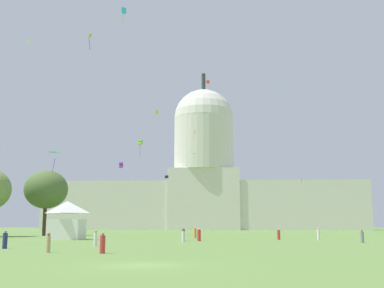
% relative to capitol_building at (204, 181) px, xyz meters
% --- Properties ---
extents(ground_plane, '(800.00, 800.00, 0.00)m').
position_rel_capitol_building_xyz_m(ground_plane, '(1.10, -188.46, -21.64)').
color(ground_plane, olive).
extents(capitol_building, '(140.88, 27.05, 71.73)m').
position_rel_capitol_building_xyz_m(capitol_building, '(0.00, 0.00, 0.00)').
color(capitol_building, beige).
rests_on(capitol_building, ground_plane).
extents(event_tent, '(4.97, 4.50, 5.54)m').
position_rel_capitol_building_xyz_m(event_tent, '(-16.74, -144.27, -18.91)').
color(event_tent, white).
rests_on(event_tent, ground_plane).
extents(tree_west_far, '(8.63, 8.08, 12.93)m').
position_rel_capitol_building_xyz_m(tree_west_far, '(-28.83, -119.93, -12.57)').
color(tree_west_far, '#42301E').
rests_on(tree_west_far, ground_plane).
extents(person_denim_back_center, '(0.57, 0.57, 1.77)m').
position_rel_capitol_building_xyz_m(person_denim_back_center, '(0.52, -147.66, -20.84)').
color(person_denim_back_center, '#3D5684').
rests_on(person_denim_back_center, ground_plane).
extents(person_grey_edge_east, '(0.55, 0.55, 1.52)m').
position_rel_capitol_building_xyz_m(person_grey_edge_east, '(22.24, -155.53, -20.95)').
color(person_grey_edge_east, gray).
rests_on(person_grey_edge_east, ground_plane).
extents(person_red_lawn_far_right, '(0.45, 0.45, 1.54)m').
position_rel_capitol_building_xyz_m(person_red_lawn_far_right, '(-3.46, -178.17, -20.95)').
color(person_red_lawn_far_right, red).
rests_on(person_red_lawn_far_right, ground_plane).
extents(person_tan_front_right, '(0.45, 0.45, 1.50)m').
position_rel_capitol_building_xyz_m(person_tan_front_right, '(-7.88, -177.19, -20.94)').
color(person_tan_front_right, tan).
rests_on(person_tan_front_right, ground_plane).
extents(person_red_near_tree_east, '(0.51, 0.51, 1.66)m').
position_rel_capitol_building_xyz_m(person_red_near_tree_east, '(2.77, -150.13, -20.89)').
color(person_red_near_tree_east, red).
rests_on(person_red_near_tree_east, ground_plane).
extents(person_white_front_center, '(0.47, 0.47, 1.53)m').
position_rel_capitol_building_xyz_m(person_white_front_center, '(0.95, -154.31, -20.95)').
color(person_white_front_center, silver).
rests_on(person_white_front_center, ground_plane).
extents(person_white_back_right, '(0.51, 0.51, 1.72)m').
position_rel_capitol_building_xyz_m(person_white_back_right, '(19.06, -146.43, -20.85)').
color(person_white_back_right, silver).
rests_on(person_white_back_right, ground_plane).
extents(person_red_mid_left, '(0.60, 0.60, 1.58)m').
position_rel_capitol_building_xyz_m(person_red_mid_left, '(13.98, -143.71, -20.93)').
color(person_red_mid_left, red).
rests_on(person_red_mid_left, ground_plane).
extents(person_navy_lawn_far_left, '(0.58, 0.58, 1.60)m').
position_rel_capitol_building_xyz_m(person_navy_lawn_far_left, '(-13.79, -171.49, -20.92)').
color(person_navy_lawn_far_left, navy).
rests_on(person_navy_lawn_far_left, ground_plane).
extents(person_black_mid_right, '(0.59, 0.59, 1.67)m').
position_rel_capitol_building_xyz_m(person_black_mid_right, '(2.58, -145.28, -20.89)').
color(person_black_mid_right, black).
rests_on(person_black_mid_right, ground_plane).
extents(person_orange_aisle_center, '(0.48, 0.48, 1.78)m').
position_rel_capitol_building_xyz_m(person_orange_aisle_center, '(1.62, -134.91, -20.83)').
color(person_orange_aisle_center, orange).
rests_on(person_orange_aisle_center, ground_plane).
extents(person_white_back_left, '(0.43, 0.43, 1.53)m').
position_rel_capitol_building_xyz_m(person_white_back_left, '(-7.10, -165.72, -20.94)').
color(person_white_back_left, silver).
rests_on(person_white_back_left, ground_plane).
extents(kite_turquoise_low, '(1.40, 1.00, 2.62)m').
position_rel_capitol_building_xyz_m(kite_turquoise_low, '(-17.21, -150.23, -10.10)').
color(kite_turquoise_low, teal).
extents(kite_black_mid, '(1.33, 1.32, 1.04)m').
position_rel_capitol_building_xyz_m(kite_black_mid, '(-12.51, -42.84, -2.39)').
color(kite_black_mid, black).
extents(kite_gold_high, '(0.66, 1.20, 3.98)m').
position_rel_capitol_building_xyz_m(kite_gold_high, '(-23.80, -110.09, 23.47)').
color(kite_gold_high, gold).
extents(kite_cyan_high, '(0.96, 0.54, 3.42)m').
position_rel_capitol_building_xyz_m(kite_cyan_high, '(-13.35, -123.62, 23.27)').
color(kite_cyan_high, '#33BCDB').
extents(kite_red_high, '(1.13, 1.10, 1.09)m').
position_rel_capitol_building_xyz_m(kite_red_high, '(2.84, -62.35, 27.00)').
color(kite_red_high, red).
extents(kite_blue_mid, '(1.28, 1.08, 3.79)m').
position_rel_capitol_building_xyz_m(kite_blue_mid, '(-3.02, -25.64, 7.93)').
color(kite_blue_mid, blue).
extents(kite_lime_mid, '(1.02, 1.03, 3.51)m').
position_rel_capitol_building_xyz_m(kite_lime_mid, '(-10.42, -117.63, -2.74)').
color(kite_lime_mid, '#8CD133').
extents(kite_yellow_mid, '(0.56, 1.05, 0.81)m').
position_rel_capitol_building_xyz_m(kite_yellow_mid, '(-5.47, -130.84, 0.44)').
color(kite_yellow_mid, yellow).
extents(kite_violet_mid, '(1.41, 1.47, 1.50)m').
position_rel_capitol_building_xyz_m(kite_violet_mid, '(-20.87, -84.78, -3.29)').
color(kite_violet_mid, purple).
extents(kite_orange_high, '(0.65, 0.66, 2.63)m').
position_rel_capitol_building_xyz_m(kite_orange_high, '(-2.12, -45.92, 13.31)').
color(kite_orange_high, orange).
extents(kite_white_mid, '(1.65, 1.79, 0.27)m').
position_rel_capitol_building_xyz_m(kite_white_mid, '(-28.56, -135.13, 12.11)').
color(kite_white_mid, white).
extents(kite_pink_low, '(1.49, 1.48, 2.71)m').
position_rel_capitol_building_xyz_m(kite_pink_low, '(0.63, -109.59, -7.80)').
color(kite_pink_low, pink).
extents(kite_magenta_low, '(0.31, 1.01, 1.32)m').
position_rel_capitol_building_xyz_m(kite_magenta_low, '(33.63, -54.05, -5.03)').
color(kite_magenta_low, '#D1339E').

